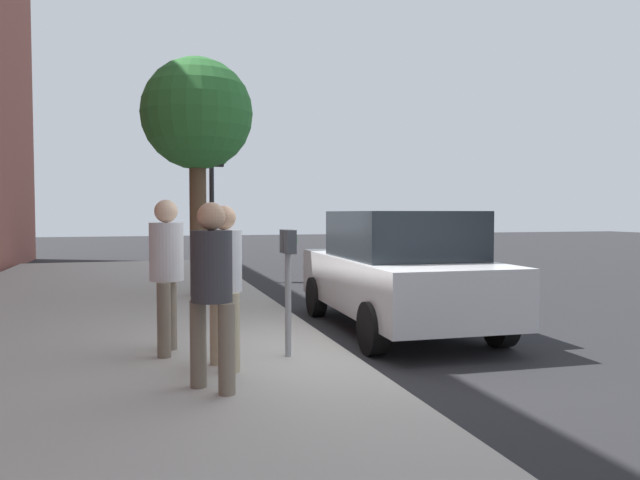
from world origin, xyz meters
The scene contains 9 objects.
ground_plane centered at (0.00, 0.00, 0.00)m, with size 80.00×80.00×0.00m, color #232326.
sidewalk_slab centered at (0.00, 3.00, 0.07)m, with size 28.00×6.00×0.15m, color #A8A59E.
parking_meter centered at (-0.22, 0.73, 1.17)m, with size 0.36×0.12×1.41m.
pedestrian_at_meter centered at (-0.52, 1.47, 1.12)m, with size 0.50×0.36×1.67m.
pedestrian_bystander centered at (-1.29, 1.68, 1.13)m, with size 0.44×0.37×1.69m.
parking_officer centered at (0.30, 2.01, 1.18)m, with size 0.52×0.38×1.74m.
parked_sedan_near centered at (1.50, -1.35, 0.89)m, with size 4.46×2.08×1.77m.
street_tree centered at (5.08, 1.25, 3.58)m, with size 2.12×2.12×4.55m.
traffic_signal centered at (8.77, 0.50, 2.58)m, with size 0.24×0.44×3.60m.
Camera 1 is at (-6.66, 2.24, 1.75)m, focal length 33.67 mm.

